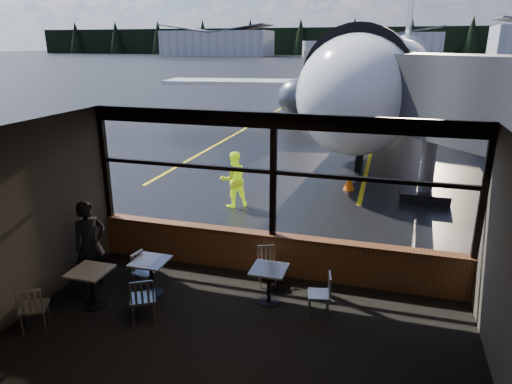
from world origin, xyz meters
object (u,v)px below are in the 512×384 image
at_px(chair_near_n, 267,266).
at_px(chair_left_s, 34,307).
at_px(cafe_table_near, 269,285).
at_px(chair_near_e, 319,295).
at_px(cafe_table_left, 92,288).
at_px(jet_bridge, 439,129).
at_px(chair_mid_s, 143,299).
at_px(passenger, 90,245).
at_px(chair_mid_w, 145,272).
at_px(ground_crew, 234,179).
at_px(cafe_table_mid, 152,277).
at_px(cone_wing, 266,119).
at_px(cone_nose, 349,182).
at_px(airliner, 396,27).

distance_m(chair_near_n, chair_left_s, 4.38).
xyz_separation_m(cafe_table_near, chair_near_e, (0.99, -0.16, 0.06)).
relative_size(cafe_table_left, chair_left_s, 0.82).
height_order(jet_bridge, chair_mid_s, jet_bridge).
distance_m(chair_mid_s, passenger, 1.91).
distance_m(chair_mid_w, chair_left_s, 2.10).
bearing_deg(passenger, chair_mid_s, -88.09).
xyz_separation_m(jet_bridge, cafe_table_left, (-6.55, -7.75, -2.03)).
xyz_separation_m(chair_left_s, ground_crew, (1.21, 7.09, 0.40)).
xyz_separation_m(cafe_table_mid, cone_wing, (-3.33, 21.11, -0.15)).
height_order(cafe_table_left, chair_near_n, chair_near_n).
bearing_deg(cafe_table_left, chair_mid_s, -7.77).
xyz_separation_m(jet_bridge, cafe_table_near, (-3.37, -6.67, -2.05)).
bearing_deg(chair_mid_w, jet_bridge, 149.52).
height_order(cafe_table_left, chair_near_e, chair_near_e).
distance_m(chair_mid_s, chair_mid_w, 1.10).
distance_m(cafe_table_left, chair_left_s, 1.07).
distance_m(cone_nose, cone_wing, 14.55).
bearing_deg(cafe_table_near, cafe_table_mid, -171.68).
bearing_deg(ground_crew, cone_nose, -177.64).
xyz_separation_m(chair_mid_w, chair_left_s, (-1.14, -1.76, 0.05)).
relative_size(chair_mid_w, cone_wing, 1.88).
bearing_deg(ground_crew, cafe_table_near, 78.73).
xyz_separation_m(cafe_table_left, chair_left_s, (-0.47, -0.95, 0.08)).
xyz_separation_m(chair_mid_s, ground_crew, (-0.44, 6.30, 0.40)).
bearing_deg(cafe_table_left, chair_near_e, 12.39).
xyz_separation_m(chair_near_e, chair_mid_s, (-2.99, -1.08, 0.04)).
distance_m(cafe_table_left, cone_wing, 21.99).
bearing_deg(jet_bridge, passenger, -134.85).
relative_size(chair_near_n, chair_mid_s, 0.89).
bearing_deg(airliner, jet_bridge, -80.60).
relative_size(cafe_table_near, cafe_table_mid, 0.99).
distance_m(chair_near_e, cone_wing, 21.97).
xyz_separation_m(cafe_table_near, chair_near_n, (-0.22, 0.68, 0.04)).
bearing_deg(cafe_table_near, chair_left_s, -150.91).
xyz_separation_m(chair_mid_s, chair_mid_w, (-0.51, 0.97, -0.05)).
height_order(airliner, jet_bridge, airliner).
height_order(airliner, cone_nose, airliner).
bearing_deg(chair_mid_w, cafe_table_mid, 78.63).
bearing_deg(chair_near_e, cafe_table_mid, 81.94).
distance_m(chair_near_e, cone_nose, 7.91).
height_order(passenger, cone_nose, passenger).
xyz_separation_m(cafe_table_mid, ground_crew, (-0.12, 5.40, 0.49)).
distance_m(cafe_table_near, passenger, 3.70).
xyz_separation_m(cafe_table_mid, chair_left_s, (-1.33, -1.69, 0.10)).
bearing_deg(airliner, chair_mid_w, -96.64).
bearing_deg(chair_left_s, jet_bridge, 21.91).
xyz_separation_m(cone_nose, cone_wing, (-6.48, 13.03, -0.05)).
distance_m(cafe_table_mid, chair_left_s, 2.15).
bearing_deg(cafe_table_left, cafe_table_near, 18.74).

